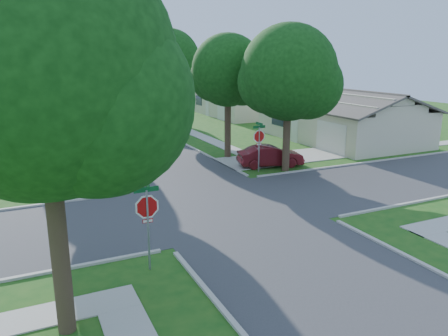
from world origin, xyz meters
The scene contains 20 objects.
ground centered at (0.00, 0.00, 0.00)m, with size 100.00×100.00×0.00m, color #194E15.
road_ns centered at (0.00, 0.00, 0.00)m, with size 7.00×100.00×0.02m, color #333335.
sidewalk_ne centered at (6.10, 26.00, 0.02)m, with size 1.20×40.00×0.04m, color #9E9B91.
sidewalk_nw centered at (-6.10, 26.00, 0.02)m, with size 1.20×40.00×0.04m, color #9E9B91.
driveway centered at (7.90, 7.10, 0.03)m, with size 8.80×3.60×0.05m, color #9E9B91.
stop_sign_sw centered at (-4.70, -4.70, 2.03)m, with size 1.05×0.80×2.98m.
stop_sign_ne centered at (4.70, 4.70, 2.03)m, with size 1.05×0.80×2.98m.
tree_e_near centered at (4.75, 9.01, 5.64)m, with size 4.97×4.80×8.28m.
tree_e_mid centered at (4.76, 21.01, 6.25)m, with size 5.59×5.40×9.21m.
tree_e_far centered at (4.75, 34.01, 5.98)m, with size 5.17×5.00×8.72m.
tree_w_near centered at (-4.64, 9.01, 6.12)m, with size 5.38×5.20×8.97m.
tree_w_mid centered at (-4.64, 21.01, 6.49)m, with size 5.80×5.60×9.56m.
tree_w_far centered at (-4.65, 34.01, 5.51)m, with size 4.76×4.60×8.04m.
tree_sw_corner centered at (-7.44, -6.99, 6.26)m, with size 6.21×6.00×9.55m.
tree_ne_corner centered at (6.36, 4.21, 5.59)m, with size 5.80×5.60×8.66m.
house_ne_near centered at (15.99, 11.00, 1.52)m, with size 8.42×13.60×4.23m.
house_ne_far centered at (15.99, 29.00, 1.52)m, with size 8.42×13.60×4.23m.
car_driveway centered at (6.00, 5.50, 0.67)m, with size 1.42×4.08×1.35m, color #5C1318.
car_curb_east centered at (2.85, 31.30, 0.79)m, with size 1.87×4.64×1.58m, color black.
car_curb_west centered at (-1.20, 37.30, 0.73)m, with size 2.05×5.04×1.46m, color black.
Camera 1 is at (-8.04, -17.48, 6.73)m, focal length 35.00 mm.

